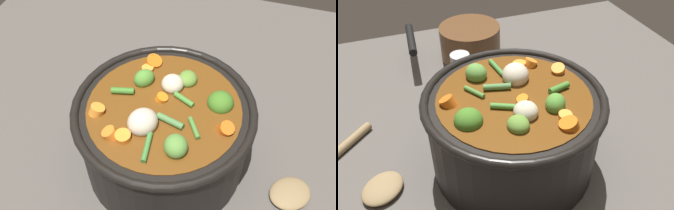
% 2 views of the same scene
% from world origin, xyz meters
% --- Properties ---
extents(ground_plane, '(1.10, 1.10, 0.00)m').
position_xyz_m(ground_plane, '(0.00, 0.00, 0.00)').
color(ground_plane, '#514C47').
extents(cooking_pot, '(0.29, 0.29, 0.17)m').
position_xyz_m(cooking_pot, '(-0.00, -0.00, 0.08)').
color(cooking_pot, black).
rests_on(cooking_pot, ground_plane).
extents(wooden_spoon, '(0.22, 0.22, 0.02)m').
position_xyz_m(wooden_spoon, '(-0.05, -0.26, 0.01)').
color(wooden_spoon, olive).
rests_on(wooden_spoon, ground_plane).
extents(salt_shaker, '(0.04, 0.04, 0.09)m').
position_xyz_m(salt_shaker, '(-0.23, -0.03, 0.05)').
color(salt_shaker, silver).
rests_on(salt_shaker, ground_plane).
extents(small_saucepan, '(0.15, 0.23, 0.08)m').
position_xyz_m(small_saucepan, '(-0.37, 0.03, 0.04)').
color(small_saucepan, brown).
rests_on(small_saucepan, ground_plane).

